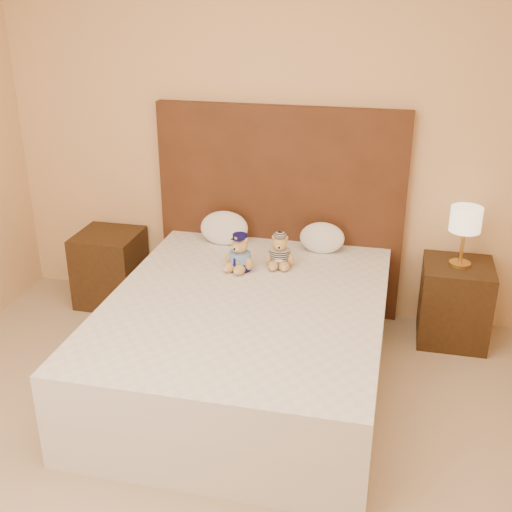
{
  "coord_description": "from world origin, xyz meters",
  "views": [
    {
      "loc": [
        0.81,
        -2.04,
        2.27
      ],
      "look_at": [
        0.01,
        1.45,
        0.72
      ],
      "focal_mm": 45.0,
      "sensor_mm": 36.0,
      "label": 1
    }
  ],
  "objects_px": {
    "nightstand_left": "(110,268)",
    "nightstand_right": "(454,302)",
    "bed": "(246,340)",
    "pillow_left": "(224,226)",
    "teddy_police": "(240,252)",
    "lamp": "(465,222)",
    "teddy_prisoner": "(280,251)",
    "pillow_right": "(322,236)"
  },
  "relations": [
    {
      "from": "teddy_police",
      "to": "pillow_left",
      "type": "distance_m",
      "value": 0.48
    },
    {
      "from": "bed",
      "to": "teddy_prisoner",
      "type": "xyz_separation_m",
      "value": [
        0.1,
        0.51,
        0.39
      ]
    },
    {
      "from": "bed",
      "to": "pillow_right",
      "type": "xyz_separation_m",
      "value": [
        0.33,
        0.83,
        0.38
      ]
    },
    {
      "from": "nightstand_left",
      "to": "teddy_police",
      "type": "relative_size",
      "value": 2.26
    },
    {
      "from": "nightstand_right",
      "to": "pillow_right",
      "type": "xyz_separation_m",
      "value": [
        -0.92,
        0.03,
        0.38
      ]
    },
    {
      "from": "bed",
      "to": "lamp",
      "type": "distance_m",
      "value": 1.59
    },
    {
      "from": "teddy_prisoner",
      "to": "pillow_right",
      "type": "xyz_separation_m",
      "value": [
        0.23,
        0.32,
        -0.0
      ]
    },
    {
      "from": "bed",
      "to": "lamp",
      "type": "height_order",
      "value": "lamp"
    },
    {
      "from": "nightstand_right",
      "to": "pillow_right",
      "type": "bearing_deg",
      "value": 178.12
    },
    {
      "from": "nightstand_left",
      "to": "pillow_right",
      "type": "distance_m",
      "value": 1.63
    },
    {
      "from": "lamp",
      "to": "nightstand_right",
      "type": "bearing_deg",
      "value": 0.0
    },
    {
      "from": "pillow_right",
      "to": "lamp",
      "type": "bearing_deg",
      "value": -1.88
    },
    {
      "from": "teddy_prisoner",
      "to": "bed",
      "type": "bearing_deg",
      "value": -107.36
    },
    {
      "from": "bed",
      "to": "pillow_left",
      "type": "height_order",
      "value": "pillow_left"
    },
    {
      "from": "bed",
      "to": "teddy_police",
      "type": "distance_m",
      "value": 0.58
    },
    {
      "from": "nightstand_left",
      "to": "pillow_left",
      "type": "relative_size",
      "value": 1.59
    },
    {
      "from": "teddy_prisoner",
      "to": "teddy_police",
      "type": "bearing_deg",
      "value": -162.37
    },
    {
      "from": "lamp",
      "to": "teddy_prisoner",
      "type": "relative_size",
      "value": 1.78
    },
    {
      "from": "bed",
      "to": "teddy_police",
      "type": "height_order",
      "value": "teddy_police"
    },
    {
      "from": "lamp",
      "to": "pillow_right",
      "type": "relative_size",
      "value": 1.3
    },
    {
      "from": "teddy_police",
      "to": "lamp",
      "type": "bearing_deg",
      "value": 34.97
    },
    {
      "from": "lamp",
      "to": "pillow_left",
      "type": "distance_m",
      "value": 1.62
    },
    {
      "from": "nightstand_right",
      "to": "lamp",
      "type": "relative_size",
      "value": 1.38
    },
    {
      "from": "lamp",
      "to": "pillow_left",
      "type": "height_order",
      "value": "lamp"
    },
    {
      "from": "pillow_left",
      "to": "pillow_right",
      "type": "distance_m",
      "value": 0.69
    },
    {
      "from": "nightstand_right",
      "to": "teddy_police",
      "type": "bearing_deg",
      "value": -164.09
    },
    {
      "from": "nightstand_right",
      "to": "teddy_police",
      "type": "xyz_separation_m",
      "value": [
        -1.39,
        -0.39,
        0.4
      ]
    },
    {
      "from": "lamp",
      "to": "teddy_prisoner",
      "type": "distance_m",
      "value": 1.2
    },
    {
      "from": "teddy_police",
      "to": "pillow_left",
      "type": "xyz_separation_m",
      "value": [
        -0.22,
        0.42,
        0.0
      ]
    },
    {
      "from": "nightstand_left",
      "to": "nightstand_right",
      "type": "bearing_deg",
      "value": 0.0
    },
    {
      "from": "bed",
      "to": "pillow_right",
      "type": "bearing_deg",
      "value": 68.03
    },
    {
      "from": "nightstand_left",
      "to": "pillow_left",
      "type": "distance_m",
      "value": 0.98
    },
    {
      "from": "nightstand_left",
      "to": "teddy_prisoner",
      "type": "bearing_deg",
      "value": -12.14
    },
    {
      "from": "bed",
      "to": "teddy_prisoner",
      "type": "height_order",
      "value": "teddy_prisoner"
    },
    {
      "from": "nightstand_right",
      "to": "pillow_right",
      "type": "relative_size",
      "value": 1.79
    },
    {
      "from": "nightstand_left",
      "to": "pillow_left",
      "type": "height_order",
      "value": "pillow_left"
    },
    {
      "from": "nightstand_right",
      "to": "teddy_prisoner",
      "type": "height_order",
      "value": "teddy_prisoner"
    },
    {
      "from": "bed",
      "to": "nightstand_right",
      "type": "distance_m",
      "value": 1.48
    },
    {
      "from": "bed",
      "to": "teddy_prisoner",
      "type": "distance_m",
      "value": 0.65
    },
    {
      "from": "bed",
      "to": "pillow_left",
      "type": "bearing_deg",
      "value": 113.44
    },
    {
      "from": "lamp",
      "to": "pillow_left",
      "type": "bearing_deg",
      "value": 178.93
    },
    {
      "from": "nightstand_left",
      "to": "pillow_left",
      "type": "xyz_separation_m",
      "value": [
        0.89,
        0.03,
        0.4
      ]
    }
  ]
}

